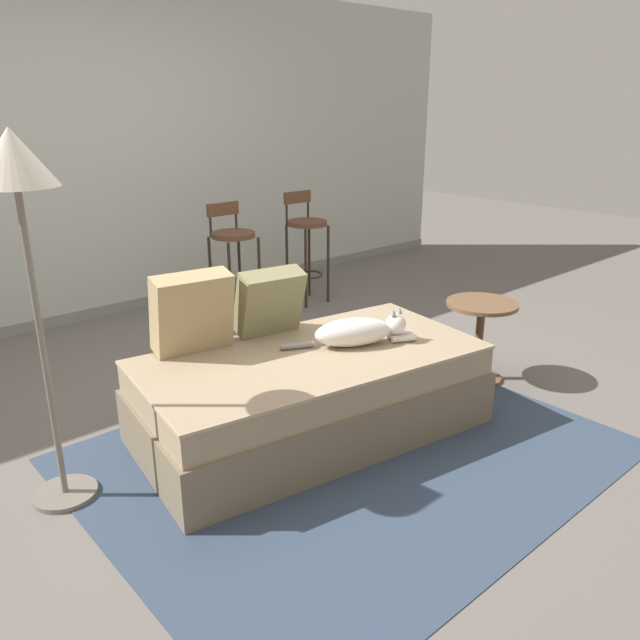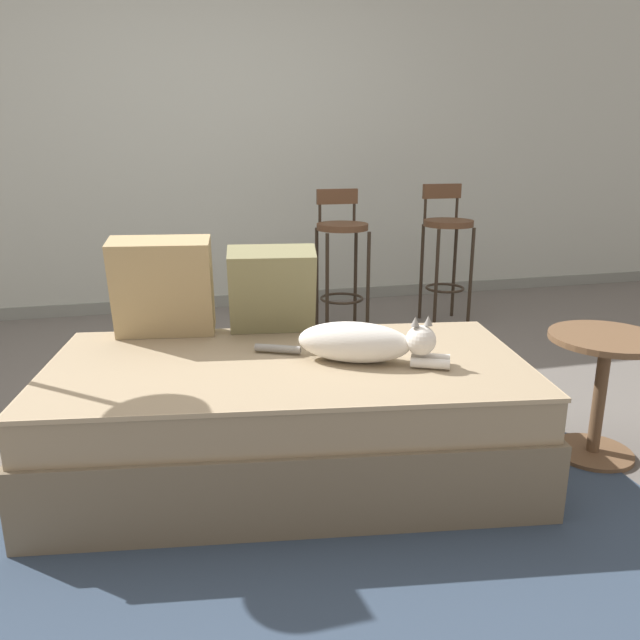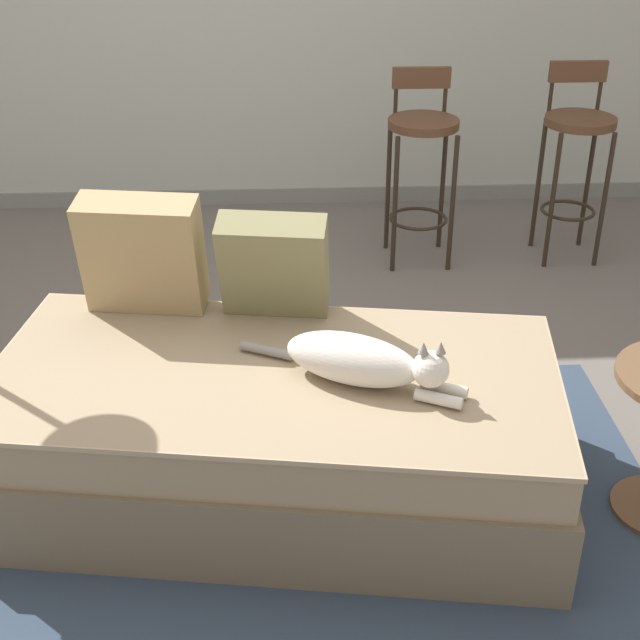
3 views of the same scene
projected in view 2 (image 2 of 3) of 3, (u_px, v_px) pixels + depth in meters
The scene contains 11 objects.
ground_plane at pixel (272, 426), 2.82m from camera, with size 16.00×16.00×0.00m, color #66605B.
wall_back_panel at pixel (215, 133), 4.56m from camera, with size 8.00×0.10×2.60m, color #B7BCB2.
wall_baseboard_trim at pixel (223, 301), 4.85m from camera, with size 8.00×0.02×0.09m, color gray.
area_rug at pixel (306, 511), 2.17m from camera, with size 2.49×2.01×0.01m, color #334256.
couch at pixel (288, 416), 2.38m from camera, with size 1.91×1.17×0.45m.
throw_pillow_corner at pixel (163, 287), 2.56m from camera, with size 0.43×0.27×0.42m.
throw_pillow_middle at pixel (272, 289), 2.61m from camera, with size 0.39×0.28×0.38m.
cat at pixel (363, 342), 2.29m from camera, with size 0.68×0.40×0.19m.
bar_stool_near_window at pixel (342, 246), 4.14m from camera, with size 0.34×0.34×0.94m.
bar_stool_by_doorway at pixel (447, 240), 4.31m from camera, with size 0.34×0.34×0.96m.
side_table at pixel (602, 378), 2.47m from camera, with size 0.44×0.44×0.52m.
Camera 2 is at (-0.42, -2.55, 1.24)m, focal length 35.00 mm.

